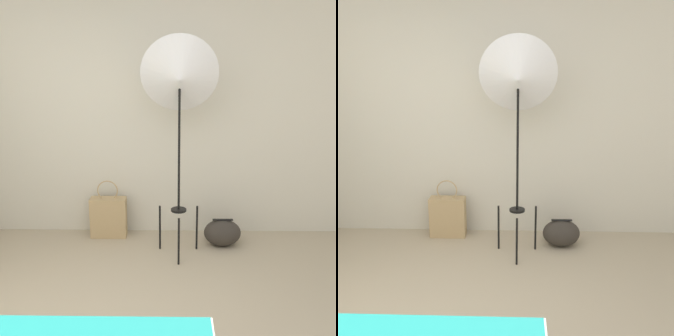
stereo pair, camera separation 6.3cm
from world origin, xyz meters
TOP-DOWN VIEW (x-y plane):
  - wall_back at (0.00, 2.36)m, footprint 8.00×0.05m
  - photo_umbrella at (0.47, 1.77)m, footprint 0.71×0.41m
  - tote_bag at (-0.28, 2.17)m, footprint 0.38×0.16m
  - duffel_bag at (0.92, 1.97)m, footprint 0.38×0.28m

SIDE VIEW (x-z plane):
  - duffel_bag at x=0.92m, z-range 0.00..0.28m
  - tote_bag at x=-0.28m, z-range -0.09..0.54m
  - wall_back at x=0.00m, z-range 0.00..2.60m
  - photo_umbrella at x=0.47m, z-range 0.65..2.72m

